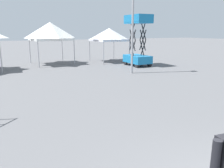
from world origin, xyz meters
The scene contains 4 objects.
canopy_tent_far_left centered at (1.13, 17.96, 2.73)m, with size 3.26×3.26×3.47m.
canopy_tent_behind_left centered at (6.18, 17.12, 2.43)m, with size 2.97×2.97×3.00m.
scissor_lift centered at (7.05, 13.81, 1.21)m, with size 1.43×2.32×3.99m.
light_pole_near_lift centered at (4.83, 11.19, 4.67)m, with size 0.36×0.36×8.23m.
Camera 1 is at (-3.33, -1.44, 2.77)m, focal length 36.26 mm.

